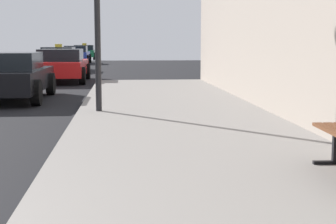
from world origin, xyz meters
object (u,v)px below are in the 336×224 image
object	(u,v)px
car_silver	(59,59)
car_blue	(76,54)
car_red	(62,65)
car_black	(9,76)
car_green	(85,52)

from	to	relation	value
car_silver	car_blue	size ratio (longest dim) A/B	1.08
car_red	car_black	bearing A→B (deg)	-96.01
car_black	car_blue	size ratio (longest dim) A/B	0.96
car_green	car_blue	bearing A→B (deg)	-90.07
car_red	car_green	distance (m)	25.38
car_red	car_blue	xyz separation A→B (m)	(-0.91, 17.06, -0.00)
car_blue	car_green	xyz separation A→B (m)	(0.01, 8.30, 0.00)
car_red	car_silver	distance (m)	7.74
car_blue	car_green	bearing A→B (deg)	89.93
car_black	car_silver	size ratio (longest dim) A/B	0.89
car_red	car_blue	size ratio (longest dim) A/B	1.03
car_black	car_blue	xyz separation A→B (m)	(-0.24, 23.34, 0.00)
car_black	car_silver	xyz separation A→B (m)	(-0.34, 13.95, 0.00)
car_black	car_blue	distance (m)	23.34
car_green	car_red	bearing A→B (deg)	-87.98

